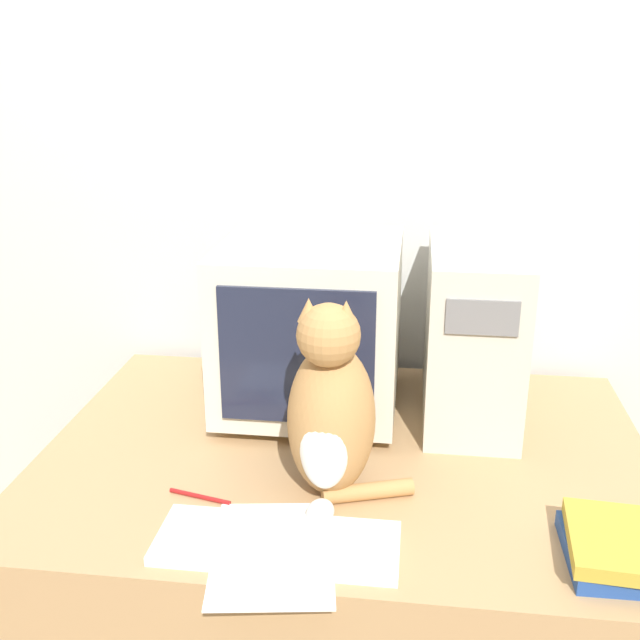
{
  "coord_description": "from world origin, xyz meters",
  "views": [
    {
      "loc": [
        0.13,
        -0.98,
        1.55
      ],
      "look_at": [
        -0.06,
        0.49,
        1.02
      ],
      "focal_mm": 42.0,
      "sensor_mm": 36.0,
      "label": 1
    }
  ],
  "objects_px": {
    "computer_tower": "(472,332)",
    "pen": "(200,496)",
    "keyboard": "(277,543)",
    "cat": "(331,412)",
    "book_stack": "(614,548)",
    "crt_monitor": "(311,326)"
  },
  "relations": [
    {
      "from": "crt_monitor",
      "to": "keyboard",
      "type": "height_order",
      "value": "crt_monitor"
    },
    {
      "from": "keyboard",
      "to": "cat",
      "type": "bearing_deg",
      "value": 68.83
    },
    {
      "from": "computer_tower",
      "to": "keyboard",
      "type": "bearing_deg",
      "value": -121.63
    },
    {
      "from": "cat",
      "to": "book_stack",
      "type": "distance_m",
      "value": 0.55
    },
    {
      "from": "crt_monitor",
      "to": "book_stack",
      "type": "distance_m",
      "value": 0.82
    },
    {
      "from": "keyboard",
      "to": "crt_monitor",
      "type": "bearing_deg",
      "value": 92.01
    },
    {
      "from": "cat",
      "to": "book_stack",
      "type": "bearing_deg",
      "value": -12.67
    },
    {
      "from": "crt_monitor",
      "to": "pen",
      "type": "distance_m",
      "value": 0.5
    },
    {
      "from": "crt_monitor",
      "to": "computer_tower",
      "type": "distance_m",
      "value": 0.38
    },
    {
      "from": "computer_tower",
      "to": "keyboard",
      "type": "relative_size",
      "value": 1.02
    },
    {
      "from": "crt_monitor",
      "to": "pen",
      "type": "bearing_deg",
      "value": -110.33
    },
    {
      "from": "keyboard",
      "to": "cat",
      "type": "relative_size",
      "value": 1.05
    },
    {
      "from": "computer_tower",
      "to": "book_stack",
      "type": "xyz_separation_m",
      "value": [
        0.22,
        -0.55,
        -0.18
      ]
    },
    {
      "from": "crt_monitor",
      "to": "computer_tower",
      "type": "bearing_deg",
      "value": 3.4
    },
    {
      "from": "computer_tower",
      "to": "pen",
      "type": "distance_m",
      "value": 0.73
    },
    {
      "from": "computer_tower",
      "to": "book_stack",
      "type": "bearing_deg",
      "value": -68.44
    },
    {
      "from": "computer_tower",
      "to": "book_stack",
      "type": "relative_size",
      "value": 2.05
    },
    {
      "from": "crt_monitor",
      "to": "pen",
      "type": "height_order",
      "value": "crt_monitor"
    },
    {
      "from": "keyboard",
      "to": "pen",
      "type": "bearing_deg",
      "value": 143.45
    },
    {
      "from": "computer_tower",
      "to": "pen",
      "type": "relative_size",
      "value": 3.36
    },
    {
      "from": "crt_monitor",
      "to": "cat",
      "type": "xyz_separation_m",
      "value": [
        0.09,
        -0.37,
        -0.04
      ]
    },
    {
      "from": "book_stack",
      "to": "cat",
      "type": "bearing_deg",
      "value": 163.15
    }
  ]
}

